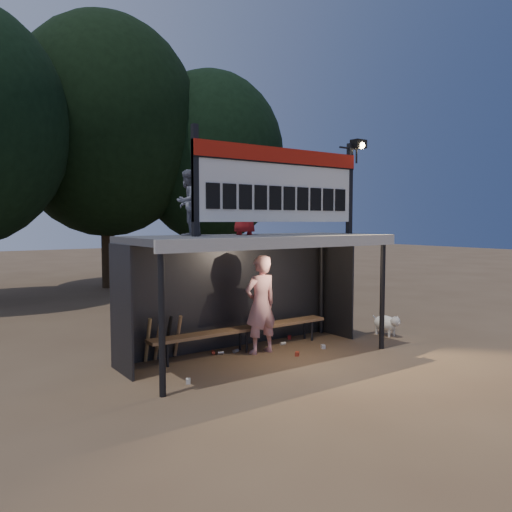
{
  "coord_description": "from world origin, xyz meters",
  "views": [
    {
      "loc": [
        -5.42,
        -7.57,
        2.58
      ],
      "look_at": [
        0.2,
        0.4,
        1.9
      ],
      "focal_mm": 35.0,
      "sensor_mm": 36.0,
      "label": 1
    }
  ],
  "objects": [
    {
      "name": "ground",
      "position": [
        0.0,
        0.0,
        0.0
      ],
      "size": [
        80.0,
        80.0,
        0.0
      ],
      "primitive_type": "plane",
      "color": "brown",
      "rests_on": "ground"
    },
    {
      "name": "player",
      "position": [
        0.2,
        0.25,
        0.96
      ],
      "size": [
        0.7,
        0.46,
        1.92
      ],
      "primitive_type": "imported",
      "rotation": [
        0.0,
        0.0,
        3.14
      ],
      "color": "white",
      "rests_on": "ground"
    },
    {
      "name": "child_a",
      "position": [
        -1.28,
        0.41,
        2.91
      ],
      "size": [
        0.72,
        0.67,
        1.18
      ],
      "primitive_type": "imported",
      "rotation": [
        0.0,
        0.0,
        3.65
      ],
      "color": "slate",
      "rests_on": "dugout_shelter"
    },
    {
      "name": "child_b",
      "position": [
        -0.05,
        0.44,
        2.86
      ],
      "size": [
        0.63,
        0.54,
        1.09
      ],
      "primitive_type": "imported",
      "rotation": [
        0.0,
        0.0,
        2.71
      ],
      "color": "maroon",
      "rests_on": "dugout_shelter"
    },
    {
      "name": "dugout_shelter",
      "position": [
        0.0,
        0.24,
        1.85
      ],
      "size": [
        5.1,
        2.08,
        2.32
      ],
      "color": "#3D3D40",
      "rests_on": "ground"
    },
    {
      "name": "scoreboard_assembly",
      "position": [
        0.56,
        -0.01,
        3.32
      ],
      "size": [
        4.1,
        0.27,
        1.99
      ],
      "color": "black",
      "rests_on": "dugout_shelter"
    },
    {
      "name": "bench",
      "position": [
        0.0,
        0.55,
        0.43
      ],
      "size": [
        4.0,
        0.35,
        0.48
      ],
      "color": "olive",
      "rests_on": "ground"
    },
    {
      "name": "tree_mid",
      "position": [
        1.0,
        11.5,
        6.17
      ],
      "size": [
        7.22,
        7.22,
        10.36
      ],
      "color": "#312316",
      "rests_on": "ground"
    },
    {
      "name": "tree_right",
      "position": [
        5.0,
        10.5,
        5.19
      ],
      "size": [
        6.08,
        6.08,
        8.72
      ],
      "color": "#2F2215",
      "rests_on": "ground"
    },
    {
      "name": "dog",
      "position": [
        3.4,
        -0.19,
        0.28
      ],
      "size": [
        0.36,
        0.81,
        0.49
      ],
      "color": "white",
      "rests_on": "ground"
    },
    {
      "name": "bats",
      "position": [
        -1.6,
        0.82,
        0.43
      ],
      "size": [
        0.68,
        0.35,
        0.84
      ],
      "color": "#997747",
      "rests_on": "ground"
    },
    {
      "name": "litter",
      "position": [
        0.17,
        0.24,
        0.04
      ],
      "size": [
        3.36,
        1.53,
        0.08
      ],
      "color": "maroon",
      "rests_on": "ground"
    }
  ]
}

